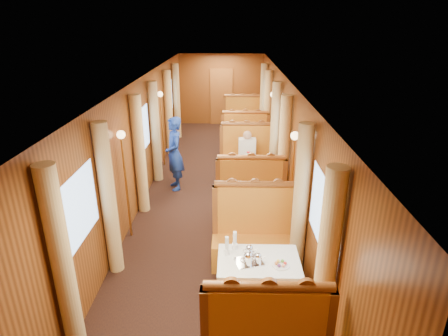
{
  "coord_description": "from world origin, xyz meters",
  "views": [
    {
      "loc": [
        0.39,
        -7.51,
        3.62
      ],
      "look_at": [
        0.25,
        -1.09,
        1.05
      ],
      "focal_mm": 30.0,
      "sensor_mm": 36.0,
      "label": 1
    }
  ],
  "objects_px": {
    "rose_vase_far": "(243,115)",
    "table_mid": "(248,178)",
    "banquette_far_aft": "(243,123)",
    "passenger": "(247,151)",
    "steward": "(174,154)",
    "banquette_near_aft": "(254,239)",
    "banquette_far_fwd": "(245,142)",
    "tea_tray": "(249,262)",
    "teapot_left": "(248,261)",
    "fruit_plate": "(281,264)",
    "banquette_mid_aft": "(246,160)",
    "teapot_right": "(258,260)",
    "table_far": "(244,133)",
    "teapot_back": "(249,252)",
    "banquette_mid_fwd": "(250,197)",
    "table_near": "(258,284)",
    "rose_vase_mid": "(248,154)"
  },
  "relations": [
    {
      "from": "table_near",
      "to": "banquette_mid_aft",
      "type": "xyz_separation_m",
      "value": [
        0.0,
        4.51,
        0.05
      ]
    },
    {
      "from": "table_near",
      "to": "banquette_mid_fwd",
      "type": "bearing_deg",
      "value": 90.0
    },
    {
      "from": "banquette_far_fwd",
      "to": "fruit_plate",
      "type": "xyz_separation_m",
      "value": [
        0.26,
        -6.1,
        0.35
      ]
    },
    {
      "from": "rose_vase_far",
      "to": "table_mid",
      "type": "bearing_deg",
      "value": -89.64
    },
    {
      "from": "banquette_far_aft",
      "to": "teapot_right",
      "type": "height_order",
      "value": "banquette_far_aft"
    },
    {
      "from": "table_far",
      "to": "teapot_back",
      "type": "distance_m",
      "value": 6.94
    },
    {
      "from": "table_near",
      "to": "banquette_far_fwd",
      "type": "height_order",
      "value": "banquette_far_fwd"
    },
    {
      "from": "teapot_right",
      "to": "steward",
      "type": "xyz_separation_m",
      "value": [
        -1.61,
        3.87,
        0.02
      ]
    },
    {
      "from": "banquette_far_fwd",
      "to": "tea_tray",
      "type": "height_order",
      "value": "banquette_far_fwd"
    },
    {
      "from": "banquette_far_aft",
      "to": "rose_vase_mid",
      "type": "bearing_deg",
      "value": -90.08
    },
    {
      "from": "teapot_left",
      "to": "steward",
      "type": "height_order",
      "value": "steward"
    },
    {
      "from": "table_near",
      "to": "tea_tray",
      "type": "distance_m",
      "value": 0.41
    },
    {
      "from": "banquette_near_aft",
      "to": "table_far",
      "type": "bearing_deg",
      "value": 90.0
    },
    {
      "from": "fruit_plate",
      "to": "steward",
      "type": "relative_size",
      "value": 0.13
    },
    {
      "from": "teapot_left",
      "to": "teapot_right",
      "type": "relative_size",
      "value": 1.24
    },
    {
      "from": "steward",
      "to": "banquette_near_aft",
      "type": "bearing_deg",
      "value": 10.19
    },
    {
      "from": "teapot_back",
      "to": "table_mid",
      "type": "bearing_deg",
      "value": 83.37
    },
    {
      "from": "table_far",
      "to": "banquette_far_aft",
      "type": "bearing_deg",
      "value": 90.0
    },
    {
      "from": "tea_tray",
      "to": "rose_vase_far",
      "type": "distance_m",
      "value": 7.03
    },
    {
      "from": "banquette_mid_aft",
      "to": "table_far",
      "type": "xyz_separation_m",
      "value": [
        0.0,
        2.49,
        -0.05
      ]
    },
    {
      "from": "steward",
      "to": "banquette_mid_fwd",
      "type": "bearing_deg",
      "value": 31.16
    },
    {
      "from": "table_mid",
      "to": "teapot_right",
      "type": "relative_size",
      "value": 7.04
    },
    {
      "from": "table_far",
      "to": "banquette_far_fwd",
      "type": "height_order",
      "value": "banquette_far_fwd"
    },
    {
      "from": "rose_vase_far",
      "to": "teapot_left",
      "type": "bearing_deg",
      "value": -90.97
    },
    {
      "from": "teapot_right",
      "to": "teapot_back",
      "type": "bearing_deg",
      "value": 107.1
    },
    {
      "from": "teapot_left",
      "to": "fruit_plate",
      "type": "distance_m",
      "value": 0.41
    },
    {
      "from": "banquette_mid_aft",
      "to": "rose_vase_far",
      "type": "distance_m",
      "value": 2.51
    },
    {
      "from": "table_far",
      "to": "banquette_far_fwd",
      "type": "bearing_deg",
      "value": -90.0
    },
    {
      "from": "banquette_far_aft",
      "to": "teapot_right",
      "type": "distance_m",
      "value": 8.11
    },
    {
      "from": "teapot_right",
      "to": "table_far",
      "type": "bearing_deg",
      "value": 75.27
    },
    {
      "from": "teapot_back",
      "to": "table_far",
      "type": "bearing_deg",
      "value": 84.39
    },
    {
      "from": "banquette_far_aft",
      "to": "table_far",
      "type": "bearing_deg",
      "value": -90.0
    },
    {
      "from": "banquette_mid_aft",
      "to": "fruit_plate",
      "type": "xyz_separation_m",
      "value": [
        0.26,
        -4.63,
        0.35
      ]
    },
    {
      "from": "table_near",
      "to": "rose_vase_far",
      "type": "distance_m",
      "value": 7.0
    },
    {
      "from": "table_far",
      "to": "steward",
      "type": "relative_size",
      "value": 0.63
    },
    {
      "from": "teapot_left",
      "to": "steward",
      "type": "distance_m",
      "value": 4.18
    },
    {
      "from": "table_mid",
      "to": "teapot_left",
      "type": "xyz_separation_m",
      "value": [
        -0.14,
        -3.62,
        0.45
      ]
    },
    {
      "from": "banquette_far_aft",
      "to": "fruit_plate",
      "type": "bearing_deg",
      "value": -88.13
    },
    {
      "from": "table_mid",
      "to": "passenger",
      "type": "xyz_separation_m",
      "value": [
        -0.0,
        0.8,
        0.37
      ]
    },
    {
      "from": "teapot_left",
      "to": "rose_vase_far",
      "type": "xyz_separation_m",
      "value": [
        0.12,
        7.09,
        0.1
      ]
    },
    {
      "from": "banquette_far_fwd",
      "to": "teapot_left",
      "type": "height_order",
      "value": "banquette_far_fwd"
    },
    {
      "from": "banquette_far_fwd",
      "to": "rose_vase_far",
      "type": "bearing_deg",
      "value": 91.27
    },
    {
      "from": "banquette_far_aft",
      "to": "fruit_plate",
      "type": "xyz_separation_m",
      "value": [
        0.26,
        -8.13,
        0.35
      ]
    },
    {
      "from": "teapot_back",
      "to": "passenger",
      "type": "xyz_separation_m",
      "value": [
        0.12,
        4.22,
        -0.07
      ]
    },
    {
      "from": "banquette_mid_fwd",
      "to": "passenger",
      "type": "bearing_deg",
      "value": 90.0
    },
    {
      "from": "banquette_mid_aft",
      "to": "rose_vase_far",
      "type": "xyz_separation_m",
      "value": [
        -0.02,
        2.46,
        0.5
      ]
    },
    {
      "from": "table_far",
      "to": "steward",
      "type": "height_order",
      "value": "steward"
    },
    {
      "from": "banquette_mid_aft",
      "to": "tea_tray",
      "type": "relative_size",
      "value": 3.94
    },
    {
      "from": "banquette_far_aft",
      "to": "passenger",
      "type": "height_order",
      "value": "banquette_far_aft"
    },
    {
      "from": "teapot_left",
      "to": "passenger",
      "type": "bearing_deg",
      "value": 76.84
    }
  ]
}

